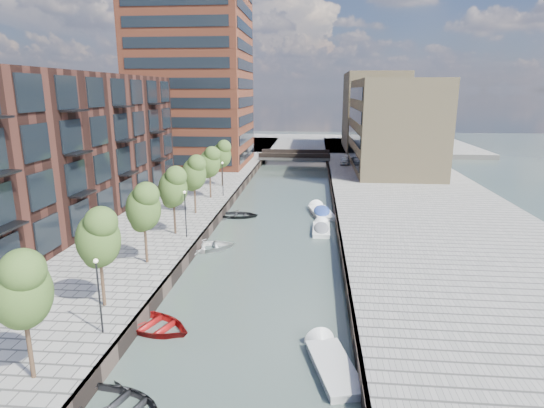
# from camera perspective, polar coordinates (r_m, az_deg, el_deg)

# --- Properties ---
(water) EXTENTS (300.00, 300.00, 0.00)m
(water) POSITION_cam_1_polar(r_m,az_deg,el_deg) (54.41, 1.33, -0.15)
(water) COLOR #38473F
(water) RESTS_ON ground
(quay_left) EXTENTS (60.00, 140.00, 1.00)m
(quay_left) POSITION_cam_1_polar(r_m,az_deg,el_deg) (67.16, -30.99, 1.00)
(quay_left) COLOR gray
(quay_left) RESTS_ON ground
(quay_right) EXTENTS (20.00, 140.00, 1.00)m
(quay_right) POSITION_cam_1_polar(r_m,az_deg,el_deg) (55.54, 18.03, -0.02)
(quay_right) COLOR gray
(quay_right) RESTS_ON ground
(quay_wall_left) EXTENTS (0.25, 140.00, 1.00)m
(quay_wall_left) POSITION_cam_1_polar(r_m,az_deg,el_deg) (55.04, -5.01, 0.50)
(quay_wall_left) COLOR #332823
(quay_wall_left) RESTS_ON ground
(quay_wall_right) EXTENTS (0.25, 140.00, 1.00)m
(quay_wall_right) POSITION_cam_1_polar(r_m,az_deg,el_deg) (54.22, 7.78, 0.22)
(quay_wall_right) COLOR #332823
(quay_wall_right) RESTS_ON ground
(far_closure) EXTENTS (80.00, 40.00, 1.00)m
(far_closure) POSITION_cam_1_polar(r_m,az_deg,el_deg) (113.40, 3.53, 7.54)
(far_closure) COLOR gray
(far_closure) RESTS_ON ground
(apartment_block) EXTENTS (8.00, 38.00, 14.00)m
(apartment_block) POSITION_cam_1_polar(r_m,az_deg,el_deg) (49.06, -23.70, 6.62)
(apartment_block) COLOR black
(apartment_block) RESTS_ON quay_left
(tower) EXTENTS (18.00, 18.00, 30.00)m
(tower) POSITION_cam_1_polar(r_m,az_deg,el_deg) (80.37, -9.91, 15.76)
(tower) COLOR brown
(tower) RESTS_ON quay_left
(tan_block_near) EXTENTS (12.00, 25.00, 14.00)m
(tan_block_near) POSITION_cam_1_polar(r_m,az_deg,el_deg) (75.81, 14.93, 9.56)
(tan_block_near) COLOR #9E8961
(tan_block_near) RESTS_ON quay_right
(tan_block_far) EXTENTS (12.00, 20.00, 16.00)m
(tan_block_far) POSITION_cam_1_polar(r_m,az_deg,el_deg) (101.45, 12.61, 11.29)
(tan_block_far) COLOR #9E8961
(tan_block_far) RESTS_ON quay_right
(bridge) EXTENTS (13.00, 6.00, 1.30)m
(bridge) POSITION_cam_1_polar(r_m,az_deg,el_deg) (85.53, 2.88, 6.02)
(bridge) COLOR gray
(bridge) RESTS_ON ground
(tree_0) EXTENTS (2.50, 2.50, 5.95)m
(tree_0) POSITION_cam_1_polar(r_m,az_deg,el_deg) (22.14, -28.98, -9.16)
(tree_0) COLOR #382619
(tree_0) RESTS_ON quay_left
(tree_1) EXTENTS (2.50, 2.50, 5.95)m
(tree_1) POSITION_cam_1_polar(r_m,az_deg,el_deg) (27.78, -20.99, -3.77)
(tree_1) COLOR #382619
(tree_1) RESTS_ON quay_left
(tree_2) EXTENTS (2.50, 2.50, 5.95)m
(tree_2) POSITION_cam_1_polar(r_m,az_deg,el_deg) (33.93, -15.86, -0.22)
(tree_2) COLOR #382619
(tree_2) RESTS_ON quay_left
(tree_3) EXTENTS (2.50, 2.50, 5.95)m
(tree_3) POSITION_cam_1_polar(r_m,az_deg,el_deg) (40.36, -12.33, 2.23)
(tree_3) COLOR #382619
(tree_3) RESTS_ON quay_left
(tree_4) EXTENTS (2.50, 2.50, 5.95)m
(tree_4) POSITION_cam_1_polar(r_m,az_deg,el_deg) (46.95, -9.77, 3.99)
(tree_4) COLOR #382619
(tree_4) RESTS_ON quay_left
(tree_5) EXTENTS (2.50, 2.50, 5.95)m
(tree_5) POSITION_cam_1_polar(r_m,az_deg,el_deg) (53.64, -7.85, 5.31)
(tree_5) COLOR #382619
(tree_5) RESTS_ON quay_left
(tree_6) EXTENTS (2.50, 2.50, 5.95)m
(tree_6) POSITION_cam_1_polar(r_m,az_deg,el_deg) (60.41, -6.34, 6.33)
(tree_6) COLOR #382619
(tree_6) RESTS_ON quay_left
(lamp_0) EXTENTS (0.24, 0.24, 4.12)m
(lamp_0) POSITION_cam_1_polar(r_m,az_deg,el_deg) (25.32, -20.94, -9.83)
(lamp_0) COLOR black
(lamp_0) RESTS_ON quay_left
(lamp_1) EXTENTS (0.24, 0.24, 4.12)m
(lamp_1) POSITION_cam_1_polar(r_m,az_deg,el_deg) (39.45, -10.83, -0.65)
(lamp_1) COLOR black
(lamp_1) RESTS_ON quay_left
(lamp_2) EXTENTS (0.24, 0.24, 4.12)m
(lamp_2) POSITION_cam_1_polar(r_m,az_deg,el_deg) (54.63, -6.22, 3.60)
(lamp_2) COLOR black
(lamp_2) RESTS_ON quay_left
(sloop_2) EXTENTS (5.97, 5.17, 1.04)m
(sloop_2) POSITION_cam_1_polar(r_m,az_deg,el_deg) (28.04, -14.70, -14.91)
(sloop_2) COLOR maroon
(sloop_2) RESTS_ON ground
(sloop_3) EXTENTS (6.03, 5.22, 1.05)m
(sloop_3) POSITION_cam_1_polar(r_m,az_deg,el_deg) (39.79, -8.19, -5.71)
(sloop_3) COLOR silver
(sloop_3) RESTS_ON ground
(sloop_4) EXTENTS (4.50, 3.22, 0.93)m
(sloop_4) POSITION_cam_1_polar(r_m,az_deg,el_deg) (49.50, -4.30, -1.63)
(sloop_4) COLOR black
(sloop_4) RESTS_ON ground
(motorboat_2) EXTENTS (2.98, 5.34, 1.69)m
(motorboat_2) POSITION_cam_1_polar(r_m,az_deg,el_deg) (24.33, 7.28, -19.11)
(motorboat_2) COLOR silver
(motorboat_2) RESTS_ON ground
(motorboat_3) EXTENTS (3.09, 5.90, 1.87)m
(motorboat_3) POSITION_cam_1_polar(r_m,az_deg,el_deg) (50.79, 6.12, -1.00)
(motorboat_3) COLOR white
(motorboat_3) RESTS_ON ground
(motorboat_4) EXTENTS (1.67, 4.66, 1.55)m
(motorboat_4) POSITION_cam_1_polar(r_m,az_deg,el_deg) (44.82, 6.20, -3.11)
(motorboat_4) COLOR white
(motorboat_4) RESTS_ON ground
(car) EXTENTS (1.90, 3.96, 1.30)m
(car) POSITION_cam_1_polar(r_m,az_deg,el_deg) (79.39, 9.17, 5.42)
(car) COLOR #B1B5B7
(car) RESTS_ON quay_right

